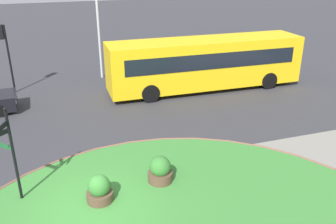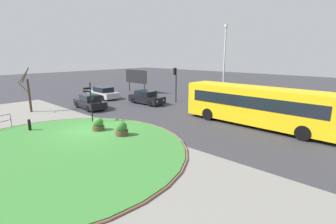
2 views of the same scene
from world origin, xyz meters
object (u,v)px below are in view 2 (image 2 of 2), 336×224
object	(u,v)px
car_trailing	(146,98)
planter_near_signpost	(122,130)
street_tree_bare	(28,92)
lamppost_tall	(224,64)
car_near_lane	(103,93)
planter_kerbside	(98,125)
bus_yellow	(257,105)
billboard_left	(136,77)
car_far_lane	(90,102)
signpost_directional	(91,100)
bollard_foreground	(30,125)
traffic_light_near	(175,77)

from	to	relation	value
car_trailing	planter_near_signpost	distance (m)	11.30
car_trailing	street_tree_bare	size ratio (longest dim) A/B	1.02
lamppost_tall	street_tree_bare	world-z (taller)	lamppost_tall
car_near_lane	planter_kerbside	bearing A→B (deg)	146.81
bus_yellow	billboard_left	bearing A→B (deg)	167.27
car_trailing	planter_kerbside	xyz separation A→B (m)	(5.00, -9.19, -0.22)
car_far_lane	planter_near_signpost	distance (m)	9.93
billboard_left	car_near_lane	bearing A→B (deg)	-81.80
signpost_directional	lamppost_tall	size ratio (longest dim) A/B	0.40
car_near_lane	lamppost_tall	size ratio (longest dim) A/B	0.56
signpost_directional	planter_kerbside	world-z (taller)	signpost_directional
bus_yellow	planter_kerbside	world-z (taller)	bus_yellow
car_far_lane	planter_near_signpost	xyz separation A→B (m)	(9.43, -3.12, -0.19)
lamppost_tall	car_far_lane	bearing A→B (deg)	-134.27
car_far_lane	planter_kerbside	world-z (taller)	car_far_lane
bollard_foreground	planter_kerbside	size ratio (longest dim) A/B	0.91
signpost_directional	car_far_lane	size ratio (longest dim) A/B	0.75
bus_yellow	lamppost_tall	xyz separation A→B (m)	(-5.47, 4.23, 2.78)
bollard_foreground	billboard_left	size ratio (longest dim) A/B	0.20
signpost_directional	street_tree_bare	xyz separation A→B (m)	(-7.69, -2.03, 0.06)
billboard_left	planter_near_signpost	size ratio (longest dim) A/B	4.48
car_trailing	traffic_light_near	distance (m)	3.99
planter_kerbside	car_trailing	bearing A→B (deg)	118.56
billboard_left	street_tree_bare	bearing A→B (deg)	-80.86
billboard_left	bus_yellow	bearing A→B (deg)	-12.56
bus_yellow	car_far_lane	size ratio (longest dim) A/B	2.64
signpost_directional	street_tree_bare	distance (m)	7.96
planter_kerbside	signpost_directional	bearing A→B (deg)	159.01
planter_kerbside	car_far_lane	bearing A→B (deg)	153.91
lamppost_tall	street_tree_bare	distance (m)	19.07
billboard_left	planter_kerbside	bearing A→B (deg)	-47.46
traffic_light_near	planter_near_signpost	xyz separation A→B (m)	(5.41, -11.59, -2.38)
lamppost_tall	planter_near_signpost	size ratio (longest dim) A/B	7.85
bus_yellow	planter_near_signpost	distance (m)	10.26
car_near_lane	street_tree_bare	xyz separation A→B (m)	(1.36, -8.89, 1.25)
bus_yellow	planter_kerbside	distance (m)	11.89
signpost_directional	bollard_foreground	xyz separation A→B (m)	(-1.15, -4.28, -1.38)
traffic_light_near	street_tree_bare	xyz separation A→B (m)	(-6.87, -13.13, -0.94)
bus_yellow	traffic_light_near	bearing A→B (deg)	165.54
billboard_left	planter_kerbside	xyz separation A→B (m)	(12.24, -13.87, -1.75)
signpost_directional	car_trailing	world-z (taller)	signpost_directional
bollard_foreground	billboard_left	xyz separation A→B (m)	(-8.65, 17.22, 1.74)
signpost_directional	car_trailing	distance (m)	8.72
car_trailing	traffic_light_near	xyz separation A→B (m)	(1.74, 2.85, 2.18)
car_trailing	traffic_light_near	size ratio (longest dim) A/B	1.09
car_near_lane	traffic_light_near	size ratio (longest dim) A/B	1.17
bollard_foreground	traffic_light_near	size ratio (longest dim) A/B	0.23
bollard_foreground	car_far_lane	bearing A→B (deg)	118.06
car_near_lane	billboard_left	bearing A→B (deg)	-81.95
car_far_lane	street_tree_bare	size ratio (longest dim) A/B	1.03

